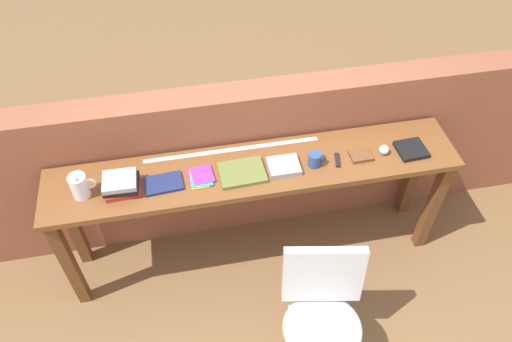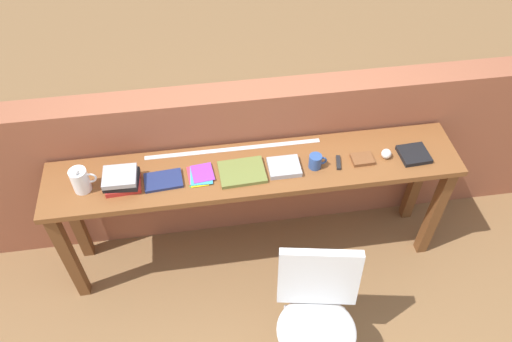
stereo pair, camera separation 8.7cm
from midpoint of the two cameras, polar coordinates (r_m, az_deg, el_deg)
ground_plane at (r=3.51m, az=1.34°, el=-13.04°), size 40.00×40.00×0.00m
brick_wall_back at (r=3.41m, az=-0.22°, el=1.30°), size 6.00×0.20×1.20m
sideboard at (r=3.08m, az=0.68°, el=-1.35°), size 2.50×0.44×0.88m
chair_white_moulded at (r=2.86m, az=7.90°, el=-15.73°), size 0.51×0.52×0.89m
pitcher_white at (r=2.96m, az=-18.63°, el=-1.00°), size 0.14×0.10×0.18m
book_stack_leftmost at (r=2.94m, az=-14.30°, el=-1.02°), size 0.21×0.18×0.10m
magazine_cycling at (r=2.94m, az=-9.71°, el=-1.09°), size 0.23×0.16×0.02m
pamphlet_pile_colourful at (r=2.94m, az=-5.57°, el=-0.48°), size 0.16×0.18×0.01m
book_open_centre at (r=2.94m, az=-0.75°, el=-0.14°), size 0.28×0.22×0.02m
book_grey_hardcover at (r=2.96m, az=4.08°, el=0.44°), size 0.19×0.16×0.03m
mug at (r=2.98m, az=7.67°, el=1.09°), size 0.11×0.08×0.09m
multitool_folded at (r=3.04m, az=10.21°, el=0.94°), size 0.05×0.11×0.02m
leather_journal_brown at (r=3.09m, az=12.86°, el=1.32°), size 0.13×0.10×0.02m
sports_ball_small at (r=3.13m, az=15.44°, el=1.91°), size 0.06×0.06×0.06m
book_repair_rightmost at (r=3.20m, az=18.35°, el=1.80°), size 0.18×0.18×0.03m
ruler_metal_back_edge at (r=3.08m, az=-1.79°, el=2.51°), size 1.09×0.03×0.00m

